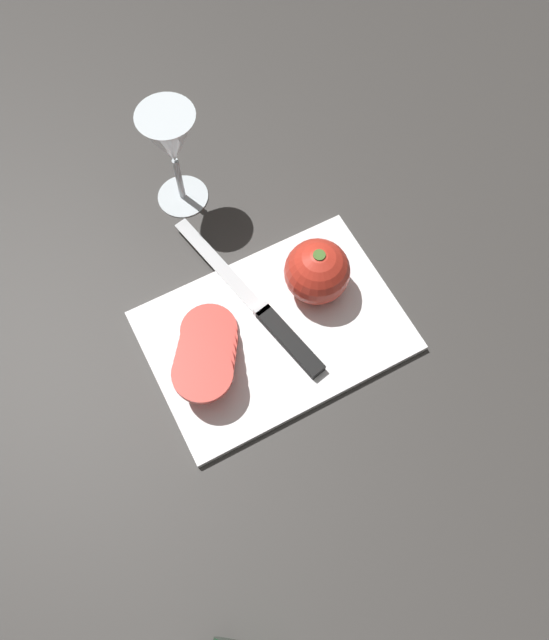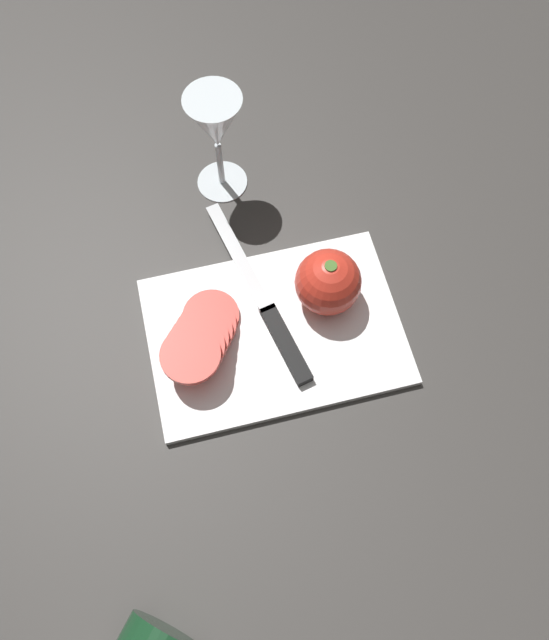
{
  "view_description": "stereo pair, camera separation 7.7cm",
  "coord_description": "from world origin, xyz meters",
  "px_view_note": "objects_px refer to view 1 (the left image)",
  "views": [
    {
      "loc": [
        0.2,
        0.31,
        0.75
      ],
      "look_at": [
        0.05,
        0.04,
        0.04
      ],
      "focal_mm": 35.0,
      "sensor_mm": 36.0,
      "label": 1
    },
    {
      "loc": [
        0.12,
        0.34,
        0.75
      ],
      "look_at": [
        0.05,
        0.04,
        0.04
      ],
      "focal_mm": 35.0,
      "sensor_mm": 36.0,
      "label": 2
    }
  ],
  "objects_px": {
    "wine_glass": "(171,143)",
    "knife": "(276,326)",
    "whole_tomato": "(317,272)",
    "tomato_slice_stack_near": "(207,352)"
  },
  "relations": [
    {
      "from": "wine_glass",
      "to": "knife",
      "type": "xyz_separation_m",
      "value": [
        -0.02,
        0.25,
        -0.1
      ]
    },
    {
      "from": "whole_tomato",
      "to": "knife",
      "type": "height_order",
      "value": "whole_tomato"
    },
    {
      "from": "wine_glass",
      "to": "tomato_slice_stack_near",
      "type": "xyz_separation_m",
      "value": [
        0.08,
        0.25,
        -0.08
      ]
    },
    {
      "from": "wine_glass",
      "to": "whole_tomato",
      "type": "bearing_deg",
      "value": 112.94
    },
    {
      "from": "knife",
      "to": "tomato_slice_stack_near",
      "type": "relative_size",
      "value": 2.19
    },
    {
      "from": "knife",
      "to": "wine_glass",
      "type": "bearing_deg",
      "value": -7.5
    },
    {
      "from": "whole_tomato",
      "to": "knife",
      "type": "relative_size",
      "value": 0.3
    },
    {
      "from": "whole_tomato",
      "to": "wine_glass",
      "type": "bearing_deg",
      "value": -67.06
    },
    {
      "from": "wine_glass",
      "to": "tomato_slice_stack_near",
      "type": "distance_m",
      "value": 0.27
    },
    {
      "from": "wine_glass",
      "to": "knife",
      "type": "relative_size",
      "value": 0.57
    }
  ]
}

